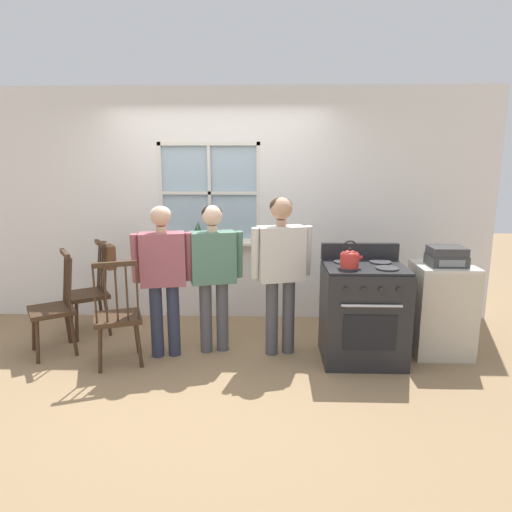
% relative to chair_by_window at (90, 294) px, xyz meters
% --- Properties ---
extents(ground_plane, '(16.00, 16.00, 0.00)m').
position_rel_chair_by_window_xyz_m(ground_plane, '(1.37, -0.78, -0.45)').
color(ground_plane, '#937551').
extents(wall_back, '(6.40, 0.16, 2.70)m').
position_rel_chair_by_window_xyz_m(wall_back, '(1.38, 0.62, 0.89)').
color(wall_back, white).
rests_on(wall_back, ground_plane).
extents(chair_by_window, '(0.56, 0.57, 1.02)m').
position_rel_chair_by_window_xyz_m(chair_by_window, '(0.00, 0.00, 0.00)').
color(chair_by_window, '#3D2819').
rests_on(chair_by_window, ground_plane).
extents(chair_near_wall, '(0.53, 0.52, 1.02)m').
position_rel_chair_by_window_xyz_m(chair_near_wall, '(0.56, -0.76, 0.00)').
color(chair_near_wall, '#3D2819').
rests_on(chair_near_wall, ground_plane).
extents(chair_center_cluster, '(0.56, 0.57, 1.02)m').
position_rel_chair_by_window_xyz_m(chair_center_cluster, '(-0.15, -0.53, 0.00)').
color(chair_center_cluster, '#3D2819').
rests_on(chair_center_cluster, ground_plane).
extents(person_elderly_left, '(0.58, 0.29, 1.47)m').
position_rel_chair_by_window_xyz_m(person_elderly_left, '(0.95, -0.57, 0.43)').
color(person_elderly_left, '#2D3347').
rests_on(person_elderly_left, ground_plane).
extents(person_teen_center, '(0.59, 0.32, 1.47)m').
position_rel_chair_by_window_xyz_m(person_teen_center, '(1.42, -0.43, 0.43)').
color(person_teen_center, '#4C4C51').
rests_on(person_teen_center, ground_plane).
extents(person_adult_right, '(0.60, 0.32, 1.55)m').
position_rel_chair_by_window_xyz_m(person_adult_right, '(2.07, -0.47, 0.50)').
color(person_adult_right, '#4C4C51').
rests_on(person_adult_right, ground_plane).
extents(stove, '(0.76, 0.68, 1.08)m').
position_rel_chair_by_window_xyz_m(stove, '(2.85, -0.59, 0.02)').
color(stove, '#232326').
rests_on(stove, ground_plane).
extents(kettle, '(0.21, 0.17, 0.25)m').
position_rel_chair_by_window_xyz_m(kettle, '(2.68, -0.72, 0.57)').
color(kettle, red).
rests_on(kettle, stove).
extents(potted_plant, '(0.12, 0.12, 0.27)m').
position_rel_chair_by_window_xyz_m(potted_plant, '(1.12, 0.53, 0.57)').
color(potted_plant, beige).
rests_on(potted_plant, wall_back).
extents(handbag, '(0.25, 0.25, 0.31)m').
position_rel_chair_by_window_xyz_m(handbag, '(0.20, 0.13, 0.39)').
color(handbag, brown).
rests_on(handbag, chair_by_window).
extents(side_counter, '(0.55, 0.50, 0.90)m').
position_rel_chair_by_window_xyz_m(side_counter, '(3.65, -0.42, -0.00)').
color(side_counter, beige).
rests_on(side_counter, ground_plane).
extents(stereo, '(0.34, 0.29, 0.18)m').
position_rel_chair_by_window_xyz_m(stereo, '(3.65, -0.44, 0.54)').
color(stereo, '#38383A').
rests_on(stereo, side_counter).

